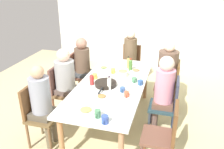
# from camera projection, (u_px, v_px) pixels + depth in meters

# --- Properties ---
(ground_plane) EXTENTS (6.53, 6.53, 0.00)m
(ground_plane) POSITION_uv_depth(u_px,v_px,m) (112.00, 123.00, 3.90)
(ground_plane) COLOR #CBBA8A
(wall_left) EXTENTS (0.12, 4.54, 2.60)m
(wall_left) POSITION_uv_depth(u_px,v_px,m) (142.00, 16.00, 5.83)
(wall_left) COLOR silver
(wall_left) RESTS_ON ground_plane
(dining_table) EXTENTS (2.20, 0.98, 0.73)m
(dining_table) POSITION_uv_depth(u_px,v_px,m) (112.00, 87.00, 3.64)
(dining_table) COLOR white
(dining_table) RESTS_ON ground_plane
(chair_0) EXTENTS (0.40, 0.40, 0.90)m
(chair_0) POSITION_uv_depth(u_px,v_px,m) (38.00, 112.00, 3.27)
(chair_0) COLOR brown
(chair_0) RESTS_ON ground_plane
(person_0) EXTENTS (0.30, 0.30, 1.22)m
(person_0) POSITION_uv_depth(u_px,v_px,m) (42.00, 100.00, 3.16)
(person_0) COLOR brown
(person_0) RESTS_ON ground_plane
(chair_1) EXTENTS (0.40, 0.40, 0.90)m
(chair_1) POSITION_uv_depth(u_px,v_px,m) (79.00, 72.00, 4.56)
(chair_1) COLOR brown
(chair_1) RESTS_ON ground_plane
(person_1) EXTENTS (0.30, 0.30, 1.21)m
(person_1) POSITION_uv_depth(u_px,v_px,m) (83.00, 63.00, 4.45)
(person_1) COLOR #3D383F
(person_1) RESTS_ON ground_plane
(chair_2) EXTENTS (0.40, 0.40, 0.90)m
(chair_2) POSITION_uv_depth(u_px,v_px,m) (168.00, 103.00, 3.48)
(chair_2) COLOR #243C45
(chair_2) RESTS_ON ground_plane
(person_2) EXTENTS (0.30, 0.30, 1.25)m
(person_2) POSITION_uv_depth(u_px,v_px,m) (164.00, 89.00, 3.41)
(person_2) COLOR brown
(person_2) RESTS_ON ground_plane
(chair_3) EXTENTS (0.40, 0.40, 0.90)m
(chair_3) POSITION_uv_depth(u_px,v_px,m) (62.00, 89.00, 3.91)
(chair_3) COLOR brown
(chair_3) RESTS_ON ground_plane
(person_3) EXTENTS (0.32, 0.32, 1.22)m
(person_3) POSITION_uv_depth(u_px,v_px,m) (66.00, 77.00, 3.80)
(person_3) COLOR #514A3A
(person_3) RESTS_ON ground_plane
(chair_4) EXTENTS (0.40, 0.40, 0.90)m
(chair_4) POSITION_uv_depth(u_px,v_px,m) (165.00, 133.00, 2.84)
(chair_4) COLOR brown
(chair_4) RESTS_ON ground_plane
(chair_5) EXTENTS (0.40, 0.40, 0.90)m
(chair_5) POSITION_uv_depth(u_px,v_px,m) (171.00, 83.00, 4.13)
(chair_5) COLOR brown
(chair_5) RESTS_ON ground_plane
(person_5) EXTENTS (0.33, 0.33, 1.25)m
(person_5) POSITION_uv_depth(u_px,v_px,m) (167.00, 70.00, 4.05)
(person_5) COLOR #3A373D
(person_5) RESTS_ON ground_plane
(chair_6) EXTENTS (0.40, 0.40, 0.90)m
(chair_6) POSITION_uv_depth(u_px,v_px,m) (131.00, 64.00, 5.00)
(chair_6) COLOR brown
(chair_6) RESTS_ON ground_plane
(person_6) EXTENTS (0.30, 0.30, 1.25)m
(person_6) POSITION_uv_depth(u_px,v_px,m) (130.00, 55.00, 4.83)
(person_6) COLOR #373146
(person_6) RESTS_ON ground_plane
(plate_0) EXTENTS (0.21, 0.21, 0.04)m
(plate_0) POSITION_uv_depth(u_px,v_px,m) (102.00, 97.00, 3.19)
(plate_0) COLOR silver
(plate_0) RESTS_ON dining_table
(plate_1) EXTENTS (0.21, 0.21, 0.04)m
(plate_1) POSITION_uv_depth(u_px,v_px,m) (136.00, 71.00, 4.04)
(plate_1) COLOR silver
(plate_1) RESTS_ON dining_table
(plate_2) EXTENTS (0.21, 0.21, 0.04)m
(plate_2) POSITION_uv_depth(u_px,v_px,m) (104.00, 68.00, 4.15)
(plate_2) COLOR white
(plate_2) RESTS_ON dining_table
(plate_3) EXTENTS (0.26, 0.26, 0.04)m
(plate_3) POSITION_uv_depth(u_px,v_px,m) (86.00, 110.00, 2.88)
(plate_3) COLOR silver
(plate_3) RESTS_ON dining_table
(bowl_0) EXTENTS (0.18, 0.18, 0.10)m
(bowl_0) POSITION_uv_depth(u_px,v_px,m) (123.00, 73.00, 3.85)
(bowl_0) COLOR beige
(bowl_0) RESTS_ON dining_table
(serving_pan) EXTENTS (0.51, 0.33, 0.06)m
(serving_pan) POSITION_uv_depth(u_px,v_px,m) (106.00, 84.00, 3.53)
(serving_pan) COLOR black
(serving_pan) RESTS_ON dining_table
(cup_0) EXTENTS (0.12, 0.08, 0.07)m
(cup_0) POSITION_uv_depth(u_px,v_px,m) (134.00, 80.00, 3.64)
(cup_0) COLOR #51835D
(cup_0) RESTS_ON dining_table
(cup_1) EXTENTS (0.12, 0.08, 0.07)m
(cup_1) POSITION_uv_depth(u_px,v_px,m) (140.00, 83.00, 3.56)
(cup_1) COLOR #325A95
(cup_1) RESTS_ON dining_table
(cup_2) EXTENTS (0.12, 0.08, 0.10)m
(cup_2) POSITION_uv_depth(u_px,v_px,m) (105.00, 120.00, 2.64)
(cup_2) COLOR #3954A8
(cup_2) RESTS_ON dining_table
(cup_3) EXTENTS (0.11, 0.07, 0.07)m
(cup_3) POSITION_uv_depth(u_px,v_px,m) (122.00, 90.00, 3.34)
(cup_3) COLOR #3C5C96
(cup_3) RESTS_ON dining_table
(cup_4) EXTENTS (0.11, 0.08, 0.09)m
(cup_4) POSITION_uv_depth(u_px,v_px,m) (113.00, 71.00, 3.95)
(cup_4) COLOR #E6CD4E
(cup_4) RESTS_ON dining_table
(cup_5) EXTENTS (0.13, 0.09, 0.08)m
(cup_5) POSITION_uv_depth(u_px,v_px,m) (94.00, 76.00, 3.75)
(cup_5) COLOR #E5C252
(cup_5) RESTS_ON dining_table
(cup_6) EXTENTS (0.11, 0.07, 0.10)m
(cup_6) POSITION_uv_depth(u_px,v_px,m) (98.00, 114.00, 2.74)
(cup_6) COLOR #4C855B
(cup_6) RESTS_ON dining_table
(cup_7) EXTENTS (0.11, 0.07, 0.07)m
(cup_7) POSITION_uv_depth(u_px,v_px,m) (127.00, 94.00, 3.21)
(cup_7) COLOR #CA5536
(cup_7) RESTS_ON dining_table
(bottle_0) EXTENTS (0.06, 0.06, 0.21)m
(bottle_0) POSITION_uv_depth(u_px,v_px,m) (109.00, 83.00, 3.38)
(bottle_0) COLOR silver
(bottle_0) RESTS_ON dining_table
(bottle_1) EXTENTS (0.07, 0.07, 0.22)m
(bottle_1) POSITION_uv_depth(u_px,v_px,m) (130.00, 65.00, 4.04)
(bottle_1) COLOR #457630
(bottle_1) RESTS_ON dining_table
(bottle_2) EXTENTS (0.07, 0.07, 0.19)m
(bottle_2) POSITION_uv_depth(u_px,v_px,m) (92.00, 79.00, 3.54)
(bottle_2) COLOR red
(bottle_2) RESTS_ON dining_table
(bottle_3) EXTENTS (0.06, 0.06, 0.21)m
(bottle_3) POSITION_uv_depth(u_px,v_px,m) (128.00, 63.00, 4.15)
(bottle_3) COLOR tan
(bottle_3) RESTS_ON dining_table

